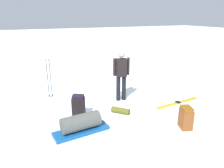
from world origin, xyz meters
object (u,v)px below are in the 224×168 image
skier_standing (121,73)px  backpack_large_dark (79,106)px  ski_poles_planted_near (49,77)px  thermos_bottle (76,97)px  ski_pair_near (178,103)px  sleeping_mat_rolled (121,111)px  backpack_bright (186,118)px  gear_sled (81,124)px

skier_standing → backpack_large_dark: (1.69, 0.67, -0.62)m
ski_poles_planted_near → thermos_bottle: ski_poles_planted_near is taller
skier_standing → ski_pair_near: skier_standing is taller
sleeping_mat_rolled → thermos_bottle: size_ratio=2.12×
backpack_large_dark → backpack_bright: size_ratio=1.15×
skier_standing → backpack_large_dark: skier_standing is taller
gear_sled → thermos_bottle: gear_sled is taller
backpack_large_dark → skier_standing: bearing=-158.4°
sleeping_mat_rolled → thermos_bottle: (0.93, -1.56, 0.04)m
skier_standing → ski_poles_planted_near: bearing=-30.9°
ski_pair_near → gear_sled: (3.49, 0.46, 0.21)m
sleeping_mat_rolled → skier_standing: bearing=-117.5°
ski_pair_near → ski_poles_planted_near: ski_poles_planted_near is taller
ski_poles_planted_near → sleeping_mat_rolled: 2.88m
backpack_bright → ski_pair_near: bearing=-125.1°
ski_poles_planted_near → thermos_bottle: 1.19m
thermos_bottle → ski_pair_near: bearing=151.3°
ski_pair_near → ski_poles_planted_near: size_ratio=1.37×
backpack_bright → thermos_bottle: backpack_bright is taller
backpack_bright → ski_poles_planted_near: bearing=-52.8°
sleeping_mat_rolled → backpack_bright: bearing=127.9°
backpack_large_dark → ski_poles_planted_near: (0.47, -1.97, 0.42)m
skier_standing → sleeping_mat_rolled: size_ratio=3.09×
ski_pair_near → gear_sled: bearing=7.5°
ski_pair_near → ski_poles_planted_near: 4.51m
skier_standing → backpack_bright: bearing=105.1°
gear_sled → ski_pair_near: bearing=-172.5°
gear_sled → sleeping_mat_rolled: 1.50m
gear_sled → backpack_bright: bearing=160.4°
ski_pair_near → backpack_bright: bearing=54.9°
backpack_bright → thermos_bottle: bearing=-55.6°
backpack_bright → skier_standing: bearing=-74.9°
skier_standing → ski_poles_planted_near: size_ratio=1.24×
backpack_bright → ski_poles_planted_near: 4.68m
backpack_large_dark → gear_sled: (0.19, 0.84, -0.11)m
ski_pair_near → backpack_bright: (0.96, 1.36, 0.28)m
backpack_large_dark → sleeping_mat_rolled: bearing=167.1°
backpack_bright → sleeping_mat_rolled: size_ratio=1.07×
backpack_large_dark → ski_poles_planted_near: size_ratio=0.50×
backpack_large_dark → ski_poles_planted_near: 2.07m
ski_pair_near → sleeping_mat_rolled: bearing=-2.8°
thermos_bottle → gear_sled: bearing=77.8°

